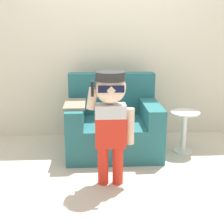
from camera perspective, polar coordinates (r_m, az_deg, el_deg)
ground_plane at (r=3.73m, az=1.27°, el=-7.45°), size 10.00×10.00×0.00m
wall_back at (r=4.15m, az=0.54°, el=13.31°), size 10.00×0.05×2.60m
armchair at (r=3.72m, az=0.13°, el=-2.31°), size 1.08×0.88×0.90m
person_child at (r=2.79m, az=-0.24°, el=0.14°), size 0.44×0.33×1.07m
side_table at (r=3.76m, az=13.04°, el=-2.86°), size 0.34×0.34×0.49m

